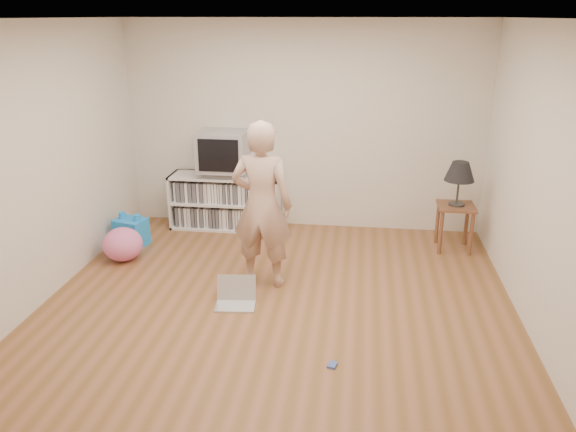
# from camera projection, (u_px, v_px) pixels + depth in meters

# --- Properties ---
(ground) EXTENTS (4.50, 4.50, 0.00)m
(ground) POSITION_uv_depth(u_px,v_px,m) (277.00, 306.00, 5.37)
(ground) COLOR brown
(ground) RESTS_ON ground
(walls) EXTENTS (4.52, 4.52, 2.60)m
(walls) POSITION_uv_depth(u_px,v_px,m) (276.00, 175.00, 4.93)
(walls) COLOR beige
(walls) RESTS_ON ground
(ceiling) EXTENTS (4.50, 4.50, 0.01)m
(ceiling) POSITION_uv_depth(u_px,v_px,m) (275.00, 18.00, 4.49)
(ceiling) COLOR white
(ceiling) RESTS_ON walls
(media_unit) EXTENTS (1.40, 0.45, 0.70)m
(media_unit) POSITION_uv_depth(u_px,v_px,m) (226.00, 201.00, 7.27)
(media_unit) COLOR white
(media_unit) RESTS_ON ground
(dvd_deck) EXTENTS (0.45, 0.35, 0.07)m
(dvd_deck) POSITION_uv_depth(u_px,v_px,m) (224.00, 173.00, 7.13)
(dvd_deck) COLOR gray
(dvd_deck) RESTS_ON media_unit
(crt_tv) EXTENTS (0.60, 0.53, 0.50)m
(crt_tv) POSITION_uv_depth(u_px,v_px,m) (223.00, 151.00, 7.03)
(crt_tv) COLOR #96969A
(crt_tv) RESTS_ON dvd_deck
(side_table) EXTENTS (0.42, 0.42, 0.55)m
(side_table) POSITION_uv_depth(u_px,v_px,m) (455.00, 216.00, 6.54)
(side_table) COLOR brown
(side_table) RESTS_ON ground
(table_lamp) EXTENTS (0.34, 0.34, 0.52)m
(table_lamp) POSITION_uv_depth(u_px,v_px,m) (460.00, 172.00, 6.36)
(table_lamp) COLOR #333333
(table_lamp) RESTS_ON side_table
(person) EXTENTS (0.66, 0.47, 1.70)m
(person) POSITION_uv_depth(u_px,v_px,m) (262.00, 205.00, 5.56)
(person) COLOR tan
(person) RESTS_ON ground
(laptop) EXTENTS (0.40, 0.34, 0.26)m
(laptop) POSITION_uv_depth(u_px,v_px,m) (236.00, 297.00, 5.40)
(laptop) COLOR silver
(laptop) RESTS_ON ground
(playing_cards) EXTENTS (0.08, 0.10, 0.02)m
(playing_cards) POSITION_uv_depth(u_px,v_px,m) (332.00, 365.00, 4.45)
(playing_cards) COLOR #435DB4
(playing_cards) RESTS_ON ground
(plush_blue) EXTENTS (0.41, 0.36, 0.40)m
(plush_blue) POSITION_uv_depth(u_px,v_px,m) (131.00, 232.00, 6.73)
(plush_blue) COLOR #188BF1
(plush_blue) RESTS_ON ground
(plush_pink) EXTENTS (0.49, 0.49, 0.38)m
(plush_pink) POSITION_uv_depth(u_px,v_px,m) (123.00, 244.00, 6.32)
(plush_pink) COLOR pink
(plush_pink) RESTS_ON ground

